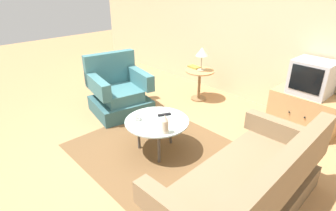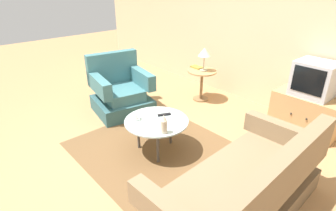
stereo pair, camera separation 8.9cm
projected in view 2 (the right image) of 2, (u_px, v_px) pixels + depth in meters
The scene contains 14 objects.
ground_plane at pixel (146, 153), 3.54m from camera, with size 16.00×16.00×0.00m, color #AD7F51.
back_wall at pixel (265, 25), 4.46m from camera, with size 9.00×0.12×2.70m, color #CCB78E.
area_rug at pixel (157, 150), 3.61m from camera, with size 2.03×1.81×0.00m, color brown.
armchair at pixel (120, 92), 4.56m from camera, with size 0.97×0.99×0.94m.
couch at pixel (242, 191), 2.53m from camera, with size 0.95×1.87×0.86m.
coffee_table at pixel (156, 123), 3.44m from camera, with size 0.80×0.80×0.45m.
side_table at pixel (202, 79), 4.92m from camera, with size 0.51×0.51×0.56m.
tv_stand at pixel (306, 113), 4.00m from camera, with size 0.92×0.52×0.55m.
television at pixel (315, 79), 3.78m from camera, with size 0.52×0.47×0.49m.
table_lamp at pixel (204, 53), 4.70m from camera, with size 0.22×0.22×0.41m.
vase at pixel (164, 124), 3.10m from camera, with size 0.08×0.08×0.23m.
mug at pixel (136, 116), 3.42m from camera, with size 0.13×0.08×0.08m.
tv_remote_dark at pixel (164, 115), 3.54m from camera, with size 0.11×0.17×0.02m.
book at pixel (197, 67), 4.99m from camera, with size 0.23×0.14×0.03m.
Camera 2 is at (2.39, -1.73, 2.08)m, focal length 29.30 mm.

